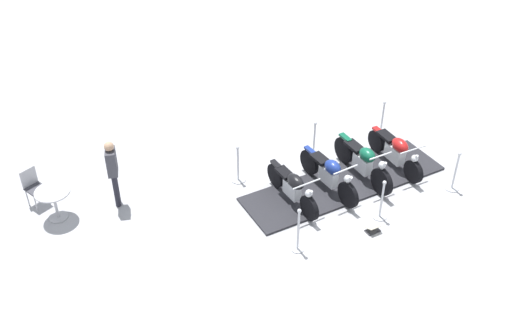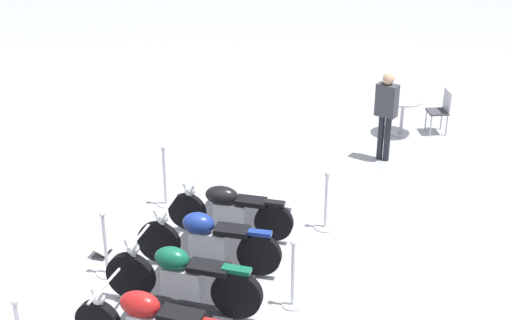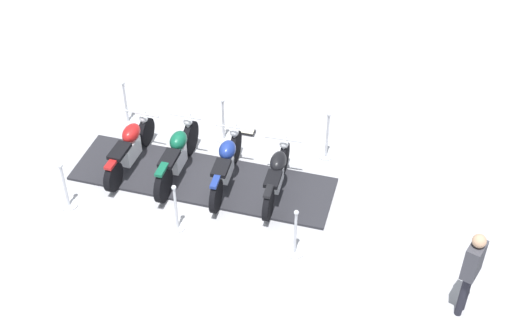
# 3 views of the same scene
# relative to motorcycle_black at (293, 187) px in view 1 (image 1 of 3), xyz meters

# --- Properties ---
(ground_plane) EXTENTS (80.00, 80.00, 0.00)m
(ground_plane) POSITION_rel_motorcycle_black_xyz_m (0.13, 1.52, -0.51)
(ground_plane) COLOR #B2B2B7
(display_platform) EXTENTS (2.03, 5.39, 0.06)m
(display_platform) POSITION_rel_motorcycle_black_xyz_m (0.13, 1.52, -0.48)
(display_platform) COLOR #28282D
(display_platform) RESTS_ON ground_plane
(motorcycle_black) EXTENTS (2.05, 0.74, 0.91)m
(motorcycle_black) POSITION_rel_motorcycle_black_xyz_m (0.00, 0.00, 0.00)
(motorcycle_black) COLOR black
(motorcycle_black) RESTS_ON display_platform
(motorcycle_navy) EXTENTS (2.20, 0.70, 0.97)m
(motorcycle_navy) POSITION_rel_motorcycle_black_xyz_m (0.11, 1.01, 0.03)
(motorcycle_navy) COLOR black
(motorcycle_navy) RESTS_ON display_platform
(motorcycle_forest) EXTENTS (2.24, 0.64, 1.03)m
(motorcycle_forest) POSITION_rel_motorcycle_black_xyz_m (0.21, 2.03, 0.03)
(motorcycle_forest) COLOR black
(motorcycle_forest) RESTS_ON display_platform
(motorcycle_maroon) EXTENTS (2.12, 0.79, 0.89)m
(motorcycle_maroon) POSITION_rel_motorcycle_black_xyz_m (0.33, 3.04, 0.00)
(motorcycle_maroon) COLOR black
(motorcycle_maroon) RESTS_ON display_platform
(stanchion_left_front) EXTENTS (0.36, 0.36, 1.03)m
(stanchion_left_front) POSITION_rel_motorcycle_black_xyz_m (-1.51, -0.54, -0.21)
(stanchion_left_front) COLOR silver
(stanchion_left_front) RESTS_ON ground_plane
(stanchion_left_rear) EXTENTS (0.34, 0.34, 1.05)m
(stanchion_left_rear) POSITION_rel_motorcycle_black_xyz_m (-1.02, 3.90, -0.18)
(stanchion_left_rear) COLOR silver
(stanchion_left_rear) RESTS_ON ground_plane
(stanchion_right_front) EXTENTS (0.30, 0.30, 1.13)m
(stanchion_right_front) POSITION_rel_motorcycle_black_xyz_m (1.28, -0.85, -0.11)
(stanchion_right_front) COLOR silver
(stanchion_right_front) RESTS_ON ground_plane
(stanchion_right_rear) EXTENTS (0.34, 0.34, 1.08)m
(stanchion_right_rear) POSITION_rel_motorcycle_black_xyz_m (1.77, 3.59, -0.18)
(stanchion_right_rear) COLOR silver
(stanchion_right_rear) RESTS_ON ground_plane
(stanchion_right_mid) EXTENTS (0.34, 0.34, 1.05)m
(stanchion_right_mid) POSITION_rel_motorcycle_black_xyz_m (1.53, 1.37, -0.18)
(stanchion_right_mid) COLOR silver
(stanchion_right_mid) RESTS_ON ground_plane
(stanchion_left_mid) EXTENTS (0.28, 0.28, 1.06)m
(stanchion_left_mid) POSITION_rel_motorcycle_black_xyz_m (-1.27, 1.68, -0.13)
(stanchion_left_mid) COLOR silver
(stanchion_left_mid) RESTS_ON ground_plane
(info_placard) EXTENTS (0.28, 0.35, 0.20)m
(info_placard) POSITION_rel_motorcycle_black_xyz_m (1.80, 0.90, -0.44)
(info_placard) COLOR #333338
(info_placard) RESTS_ON ground_plane
(cafe_table) EXTENTS (0.80, 0.80, 0.78)m
(cafe_table) POSITION_rel_motorcycle_black_xyz_m (-2.71, -4.75, 0.08)
(cafe_table) COLOR #B7B7BC
(cafe_table) RESTS_ON ground_plane
(cafe_chair_near_table) EXTENTS (0.49, 0.49, 0.95)m
(cafe_chair_near_table) POSITION_rel_motorcycle_black_xyz_m (-3.50, -4.97, 0.03)
(cafe_chair_near_table) COLOR #B7B7BC
(cafe_chair_near_table) RESTS_ON ground_plane
(bystander_person) EXTENTS (0.46, 0.37, 1.77)m
(bystander_person) POSITION_rel_motorcycle_black_xyz_m (-2.37, -3.40, 0.55)
(bystander_person) COLOR #23232D
(bystander_person) RESTS_ON ground_plane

